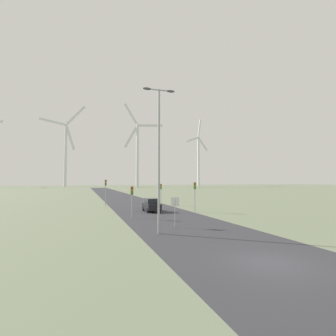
{
  "coord_description": "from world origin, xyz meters",
  "views": [
    {
      "loc": [
        -9.0,
        -11.28,
        4.12
      ],
      "look_at": [
        0.0,
        16.76,
        5.64
      ],
      "focal_mm": 28.0,
      "sensor_mm": 36.0,
      "label": 1
    }
  ],
  "objects_px": {
    "traffic_light_post_mid_right": "(161,190)",
    "car_approaching": "(151,205)",
    "streetlamp": "(159,144)",
    "traffic_light_post_near_left": "(132,195)",
    "wind_turbine_right": "(198,156)",
    "wind_turbine_left": "(66,148)",
    "traffic_light_post_mid_left": "(106,187)",
    "wind_turbine_center": "(137,149)",
    "traffic_light_post_near_right": "(195,190)",
    "stop_sign_near": "(175,206)"
  },
  "relations": [
    {
      "from": "traffic_light_post_mid_left",
      "to": "wind_turbine_left",
      "type": "relative_size",
      "value": 0.07
    },
    {
      "from": "traffic_light_post_near_right",
      "to": "wind_turbine_right",
      "type": "xyz_separation_m",
      "value": [
        87.85,
        191.96,
        25.07
      ]
    },
    {
      "from": "wind_turbine_left",
      "to": "traffic_light_post_near_right",
      "type": "bearing_deg",
      "value": -81.57
    },
    {
      "from": "traffic_light_post_mid_right",
      "to": "car_approaching",
      "type": "height_order",
      "value": "traffic_light_post_mid_right"
    },
    {
      "from": "traffic_light_post_near_right",
      "to": "car_approaching",
      "type": "bearing_deg",
      "value": 156.34
    },
    {
      "from": "streetlamp",
      "to": "wind_turbine_left",
      "type": "relative_size",
      "value": 0.17
    },
    {
      "from": "traffic_light_post_near_left",
      "to": "wind_turbine_left",
      "type": "height_order",
      "value": "wind_turbine_left"
    },
    {
      "from": "streetlamp",
      "to": "wind_turbine_right",
      "type": "distance_m",
      "value": 227.04
    },
    {
      "from": "car_approaching",
      "to": "streetlamp",
      "type": "bearing_deg",
      "value": -101.98
    },
    {
      "from": "traffic_light_post_near_right",
      "to": "traffic_light_post_mid_right",
      "type": "height_order",
      "value": "traffic_light_post_near_right"
    },
    {
      "from": "stop_sign_near",
      "to": "wind_turbine_left",
      "type": "relative_size",
      "value": 0.04
    },
    {
      "from": "streetlamp",
      "to": "wind_turbine_left",
      "type": "bearing_deg",
      "value": 95.6
    },
    {
      "from": "car_approaching",
      "to": "traffic_light_post_mid_right",
      "type": "bearing_deg",
      "value": 66.09
    },
    {
      "from": "car_approaching",
      "to": "wind_turbine_right",
      "type": "relative_size",
      "value": 0.06
    },
    {
      "from": "traffic_light_post_mid_left",
      "to": "wind_turbine_right",
      "type": "distance_m",
      "value": 207.38
    },
    {
      "from": "wind_turbine_right",
      "to": "wind_turbine_center",
      "type": "bearing_deg",
      "value": -158.45
    },
    {
      "from": "traffic_light_post_near_left",
      "to": "stop_sign_near",
      "type": "bearing_deg",
      "value": -67.61
    },
    {
      "from": "traffic_light_post_mid_right",
      "to": "wind_turbine_center",
      "type": "xyz_separation_m",
      "value": [
        26.34,
        155.84,
        26.69
      ]
    },
    {
      "from": "traffic_light_post_mid_left",
      "to": "traffic_light_post_near_left",
      "type": "bearing_deg",
      "value": -83.32
    },
    {
      "from": "wind_turbine_left",
      "to": "wind_turbine_right",
      "type": "height_order",
      "value": "wind_turbine_left"
    },
    {
      "from": "streetlamp",
      "to": "traffic_light_post_mid_left",
      "type": "bearing_deg",
      "value": 95.51
    },
    {
      "from": "traffic_light_post_mid_left",
      "to": "traffic_light_post_mid_right",
      "type": "relative_size",
      "value": 1.19
    },
    {
      "from": "wind_turbine_right",
      "to": "traffic_light_post_near_right",
      "type": "bearing_deg",
      "value": -114.59
    },
    {
      "from": "stop_sign_near",
      "to": "wind_turbine_left",
      "type": "distance_m",
      "value": 208.91
    },
    {
      "from": "wind_turbine_right",
      "to": "traffic_light_post_mid_left",
      "type": "bearing_deg",
      "value": -118.65
    },
    {
      "from": "wind_turbine_left",
      "to": "wind_turbine_center",
      "type": "bearing_deg",
      "value": -27.8
    },
    {
      "from": "wind_turbine_center",
      "to": "car_approaching",
      "type": "bearing_deg",
      "value": -100.41
    },
    {
      "from": "stop_sign_near",
      "to": "traffic_light_post_near_right",
      "type": "distance_m",
      "value": 12.05
    },
    {
      "from": "streetlamp",
      "to": "traffic_light_post_mid_left",
      "type": "xyz_separation_m",
      "value": [
        -2.3,
        23.8,
        -3.88
      ]
    },
    {
      "from": "traffic_light_post_mid_right",
      "to": "car_approaching",
      "type": "xyz_separation_m",
      "value": [
        -3.93,
        -8.87,
        -1.8
      ]
    },
    {
      "from": "traffic_light_post_mid_left",
      "to": "wind_turbine_left",
      "type": "bearing_deg",
      "value": 95.61
    },
    {
      "from": "wind_turbine_right",
      "to": "traffic_light_post_near_left",
      "type": "bearing_deg",
      "value": -116.39
    },
    {
      "from": "traffic_light_post_near_right",
      "to": "stop_sign_near",
      "type": "bearing_deg",
      "value": -122.18
    },
    {
      "from": "traffic_light_post_near_left",
      "to": "wind_turbine_right",
      "type": "bearing_deg",
      "value": 63.61
    },
    {
      "from": "wind_turbine_left",
      "to": "traffic_light_post_near_left",
      "type": "bearing_deg",
      "value": -84.31
    },
    {
      "from": "streetlamp",
      "to": "traffic_light_post_mid_left",
      "type": "relative_size",
      "value": 2.65
    },
    {
      "from": "traffic_light_post_mid_left",
      "to": "car_approaching",
      "type": "height_order",
      "value": "traffic_light_post_mid_left"
    },
    {
      "from": "traffic_light_post_near_right",
      "to": "traffic_light_post_mid_left",
      "type": "bearing_deg",
      "value": 133.95
    },
    {
      "from": "car_approaching",
      "to": "wind_turbine_left",
      "type": "bearing_deg",
      "value": 96.95
    },
    {
      "from": "traffic_light_post_near_left",
      "to": "traffic_light_post_near_right",
      "type": "distance_m",
      "value": 9.79
    },
    {
      "from": "traffic_light_post_mid_right",
      "to": "car_approaching",
      "type": "bearing_deg",
      "value": -113.91
    },
    {
      "from": "stop_sign_near",
      "to": "traffic_light_post_near_right",
      "type": "bearing_deg",
      "value": 57.82
    },
    {
      "from": "stop_sign_near",
      "to": "traffic_light_post_near_left",
      "type": "relative_size",
      "value": 0.75
    },
    {
      "from": "traffic_light_post_near_left",
      "to": "streetlamp",
      "type": "bearing_deg",
      "value": -86.41
    },
    {
      "from": "streetlamp",
      "to": "traffic_light_post_mid_right",
      "type": "height_order",
      "value": "streetlamp"
    },
    {
      "from": "car_approaching",
      "to": "traffic_light_post_near_right",
      "type": "bearing_deg",
      "value": -23.66
    },
    {
      "from": "traffic_light_post_mid_left",
      "to": "stop_sign_near",
      "type": "bearing_deg",
      "value": -78.2
    },
    {
      "from": "traffic_light_post_mid_right",
      "to": "wind_turbine_right",
      "type": "xyz_separation_m",
      "value": [
        89.33,
        180.71,
        25.28
      ]
    },
    {
      "from": "streetlamp",
      "to": "traffic_light_post_near_left",
      "type": "xyz_separation_m",
      "value": [
        -0.57,
        9.03,
        -4.46
      ]
    },
    {
      "from": "traffic_light_post_near_left",
      "to": "traffic_light_post_near_right",
      "type": "relative_size",
      "value": 0.89
    }
  ]
}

